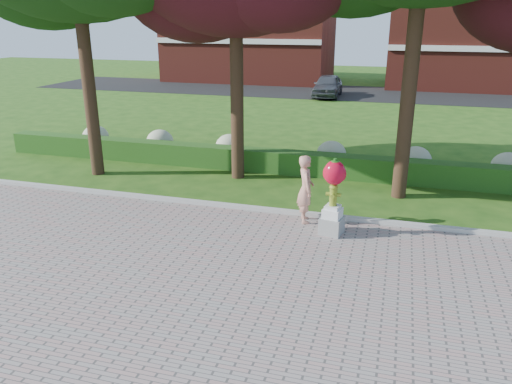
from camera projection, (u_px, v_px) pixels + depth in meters
The scene contains 11 objects.
ground at pixel (239, 259), 11.71m from camera, with size 100.00×100.00×0.00m, color #214912.
walkway at pixel (163, 366), 8.08m from camera, with size 40.00×14.00×0.04m, color gray.
curb at pixel (271, 211), 14.40m from camera, with size 40.00×0.18×0.15m, color #ADADA5.
lawn_hedge at pixel (299, 163), 17.91m from camera, with size 24.00×0.70×0.80m, color #154212.
hydrangea_row at pixel (320, 153), 18.62m from camera, with size 20.10×1.10×0.99m.
street at pixel (355, 93), 37.07m from camera, with size 50.00×8.00×0.02m, color black.
building_left at pixel (250, 39), 43.97m from camera, with size 14.00×8.00×7.00m, color maroon.
building_right at pixel (468, 46), 39.34m from camera, with size 12.00×8.00×6.40m, color maroon.
hydrant_sculpture at pixel (333, 195), 12.64m from camera, with size 0.64×0.64×2.02m.
woman at pixel (306, 189), 13.46m from camera, with size 0.68×0.45×1.87m, color tan.
parked_car at pixel (328, 86), 35.14m from camera, with size 1.81×4.50×1.53m, color #3F4147.
Camera 1 is at (3.30, -10.00, 5.37)m, focal length 35.00 mm.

